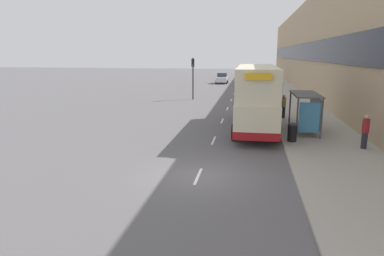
{
  "coord_description": "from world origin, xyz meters",
  "views": [
    {
      "loc": [
        2.05,
        -13.71,
        5.09
      ],
      "look_at": [
        -2.96,
        15.87,
        -1.4
      ],
      "focal_mm": 32.0,
      "sensor_mm": 36.0,
      "label": 1
    }
  ],
  "objects_px": {
    "pedestrian_1": "(284,106)",
    "litter_bin": "(292,132)",
    "car_1": "(252,77)",
    "pedestrian_at_shelter": "(365,131)",
    "bus_shelter": "(309,106)",
    "double_decker_bus_near": "(256,96)",
    "car_0": "(222,78)",
    "traffic_light_far_kerb": "(193,72)"
  },
  "relations": [
    {
      "from": "pedestrian_1",
      "to": "litter_bin",
      "type": "height_order",
      "value": "pedestrian_1"
    },
    {
      "from": "car_1",
      "to": "pedestrian_at_shelter",
      "type": "height_order",
      "value": "pedestrian_at_shelter"
    },
    {
      "from": "bus_shelter",
      "to": "double_decker_bus_near",
      "type": "height_order",
      "value": "double_decker_bus_near"
    },
    {
      "from": "litter_bin",
      "to": "pedestrian_1",
      "type": "bearing_deg",
      "value": 88.74
    },
    {
      "from": "double_decker_bus_near",
      "to": "pedestrian_1",
      "type": "bearing_deg",
      "value": 60.73
    },
    {
      "from": "car_0",
      "to": "car_1",
      "type": "relative_size",
      "value": 0.91
    },
    {
      "from": "pedestrian_at_shelter",
      "to": "litter_bin",
      "type": "xyz_separation_m",
      "value": [
        -3.62,
        0.95,
        -0.41
      ]
    },
    {
      "from": "pedestrian_1",
      "to": "traffic_light_far_kerb",
      "type": "relative_size",
      "value": 0.4
    },
    {
      "from": "double_decker_bus_near",
      "to": "car_0",
      "type": "xyz_separation_m",
      "value": [
        -5.39,
        37.76,
        -1.38
      ]
    },
    {
      "from": "pedestrian_at_shelter",
      "to": "pedestrian_1",
      "type": "relative_size",
      "value": 0.99
    },
    {
      "from": "bus_shelter",
      "to": "pedestrian_1",
      "type": "distance_m",
      "value": 5.17
    },
    {
      "from": "double_decker_bus_near",
      "to": "litter_bin",
      "type": "relative_size",
      "value": 10.16
    },
    {
      "from": "car_1",
      "to": "traffic_light_far_kerb",
      "type": "relative_size",
      "value": 0.95
    },
    {
      "from": "pedestrian_at_shelter",
      "to": "traffic_light_far_kerb",
      "type": "relative_size",
      "value": 0.39
    },
    {
      "from": "bus_shelter",
      "to": "car_1",
      "type": "distance_m",
      "value": 44.22
    },
    {
      "from": "double_decker_bus_near",
      "to": "traffic_light_far_kerb",
      "type": "relative_size",
      "value": 2.28
    },
    {
      "from": "car_0",
      "to": "traffic_light_far_kerb",
      "type": "distance_m",
      "value": 22.75
    },
    {
      "from": "traffic_light_far_kerb",
      "to": "litter_bin",
      "type": "bearing_deg",
      "value": -64.51
    },
    {
      "from": "car_0",
      "to": "traffic_light_far_kerb",
      "type": "relative_size",
      "value": 0.87
    },
    {
      "from": "litter_bin",
      "to": "traffic_light_far_kerb",
      "type": "bearing_deg",
      "value": 115.49
    },
    {
      "from": "pedestrian_1",
      "to": "double_decker_bus_near",
      "type": "bearing_deg",
      "value": -119.27
    },
    {
      "from": "car_0",
      "to": "litter_bin",
      "type": "height_order",
      "value": "car_0"
    },
    {
      "from": "car_1",
      "to": "traffic_light_far_kerb",
      "type": "distance_m",
      "value": 28.79
    },
    {
      "from": "bus_shelter",
      "to": "double_decker_bus_near",
      "type": "xyz_separation_m",
      "value": [
        -3.3,
        1.0,
        0.41
      ]
    },
    {
      "from": "double_decker_bus_near",
      "to": "litter_bin",
      "type": "bearing_deg",
      "value": -60.0
    },
    {
      "from": "pedestrian_at_shelter",
      "to": "traffic_light_far_kerb",
      "type": "xyz_separation_m",
      "value": [
        -12.57,
        19.72,
        2.08
      ]
    },
    {
      "from": "double_decker_bus_near",
      "to": "car_1",
      "type": "bearing_deg",
      "value": 90.16
    },
    {
      "from": "double_decker_bus_near",
      "to": "car_0",
      "type": "bearing_deg",
      "value": 98.12
    },
    {
      "from": "pedestrian_1",
      "to": "traffic_light_far_kerb",
      "type": "bearing_deg",
      "value": 129.2
    },
    {
      "from": "litter_bin",
      "to": "traffic_light_far_kerb",
      "type": "relative_size",
      "value": 0.22
    },
    {
      "from": "double_decker_bus_near",
      "to": "litter_bin",
      "type": "distance_m",
      "value": 4.45
    },
    {
      "from": "bus_shelter",
      "to": "car_0",
      "type": "distance_m",
      "value": 39.74
    },
    {
      "from": "litter_bin",
      "to": "traffic_light_far_kerb",
      "type": "height_order",
      "value": "traffic_light_far_kerb"
    },
    {
      "from": "pedestrian_1",
      "to": "traffic_light_far_kerb",
      "type": "height_order",
      "value": "traffic_light_far_kerb"
    },
    {
      "from": "bus_shelter",
      "to": "litter_bin",
      "type": "xyz_separation_m",
      "value": [
        -1.22,
        -2.59,
        -1.21
      ]
    },
    {
      "from": "double_decker_bus_near",
      "to": "bus_shelter",
      "type": "bearing_deg",
      "value": -16.93
    },
    {
      "from": "car_0",
      "to": "pedestrian_at_shelter",
      "type": "relative_size",
      "value": 2.2
    },
    {
      "from": "bus_shelter",
      "to": "car_1",
      "type": "bearing_deg",
      "value": 94.44
    },
    {
      "from": "car_1",
      "to": "litter_bin",
      "type": "relative_size",
      "value": 4.24
    },
    {
      "from": "traffic_light_far_kerb",
      "to": "car_1",
      "type": "bearing_deg",
      "value": 76.39
    },
    {
      "from": "litter_bin",
      "to": "double_decker_bus_near",
      "type": "bearing_deg",
      "value": 120.0
    },
    {
      "from": "pedestrian_1",
      "to": "car_1",
      "type": "bearing_deg",
      "value": 93.46
    }
  ]
}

